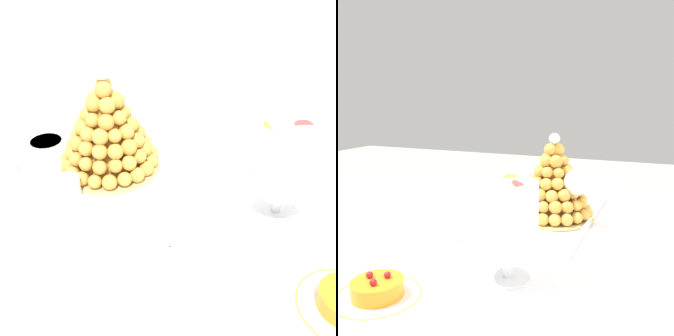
{
  "view_description": "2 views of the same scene",
  "coord_description": "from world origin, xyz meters",
  "views": [
    {
      "loc": [
        0.34,
        -0.65,
        1.35
      ],
      "look_at": [
        0.05,
        -0.05,
        0.9
      ],
      "focal_mm": 42.53,
      "sensor_mm": 36.0,
      "label": 1
    },
    {
      "loc": [
        0.97,
        0.39,
        1.15
      ],
      "look_at": [
        -0.02,
        -0.03,
        0.94
      ],
      "focal_mm": 40.86,
      "sensor_mm": 36.0,
      "label": 2
    }
  ],
  "objects": [
    {
      "name": "buffet_table",
      "position": [
        0.0,
        0.0,
        0.65
      ],
      "size": [
        1.36,
        0.79,
        0.75
      ],
      "color": "brown",
      "rests_on": "ground_plane"
    },
    {
      "name": "serving_tray",
      "position": [
        -0.19,
        0.02,
        0.76
      ],
      "size": [
        0.58,
        0.34,
        0.02
      ],
      "color": "white",
      "rests_on": "buffet_table"
    },
    {
      "name": "croquembouche",
      "position": [
        -0.19,
        0.07,
        0.87
      ],
      "size": [
        0.26,
        0.26,
        0.27
      ],
      "color": "tan",
      "rests_on": "serving_tray"
    },
    {
      "name": "dessert_cup_left",
      "position": [
        -0.41,
        -0.08,
        0.78
      ],
      "size": [
        0.05,
        0.05,
        0.05
      ],
      "color": "silver",
      "rests_on": "serving_tray"
    },
    {
      "name": "dessert_cup_mid_left",
      "position": [
        -0.2,
        -0.09,
        0.78
      ],
      "size": [
        0.06,
        0.06,
        0.05
      ],
      "color": "silver",
      "rests_on": "serving_tray"
    },
    {
      "name": "dessert_cup_centre",
      "position": [
        0.03,
        -0.07,
        0.78
      ],
      "size": [
        0.06,
        0.06,
        0.05
      ],
      "color": "silver",
      "rests_on": "serving_tray"
    },
    {
      "name": "creme_brulee_ramekin",
      "position": [
        -0.4,
        0.06,
        0.77
      ],
      "size": [
        0.1,
        0.1,
        0.02
      ],
      "color": "white",
      "rests_on": "serving_tray"
    },
    {
      "name": "macaron_goblet",
      "position": [
        0.25,
        0.09,
        0.89
      ],
      "size": [
        0.14,
        0.13,
        0.24
      ],
      "color": "white",
      "rests_on": "buffet_table"
    },
    {
      "name": "wine_glass",
      "position": [
        -0.16,
        0.14,
        0.88
      ],
      "size": [
        0.08,
        0.08,
        0.17
      ],
      "color": "silver",
      "rests_on": "buffet_table"
    }
  ]
}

